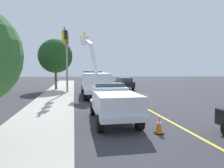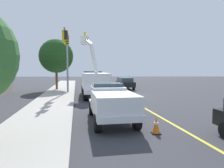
# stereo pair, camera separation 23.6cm
# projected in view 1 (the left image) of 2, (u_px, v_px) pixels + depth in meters

# --- Properties ---
(ground) EXTENTS (120.00, 120.00, 0.00)m
(ground) POSITION_uv_depth(u_px,v_px,m) (123.00, 96.00, 22.80)
(ground) COLOR #38383D
(sidewalk_far_side) EXTENTS (59.92, 11.91, 0.12)m
(sidewalk_far_side) POSITION_uv_depth(u_px,v_px,m) (56.00, 97.00, 21.52)
(sidewalk_far_side) COLOR #B2ADA3
(sidewalk_far_side) RESTS_ON ground
(lane_centre_stripe) EXTENTS (49.54, 7.11, 0.01)m
(lane_centre_stripe) POSITION_uv_depth(u_px,v_px,m) (123.00, 96.00, 22.80)
(lane_centre_stripe) COLOR yellow
(lane_centre_stripe) RESTS_ON ground
(utility_bucket_truck) EXTENTS (8.47, 3.62, 7.01)m
(utility_bucket_truck) POSITION_uv_depth(u_px,v_px,m) (94.00, 81.00, 22.17)
(utility_bucket_truck) COLOR white
(utility_bucket_truck) RESTS_ON ground
(service_pickup_truck) EXTENTS (5.84, 2.86, 2.06)m
(service_pickup_truck) POSITION_uv_depth(u_px,v_px,m) (113.00, 102.00, 11.51)
(service_pickup_truck) COLOR silver
(service_pickup_truck) RESTS_ON ground
(passing_minivan) EXTENTS (5.02, 2.55, 1.69)m
(passing_minivan) POSITION_uv_depth(u_px,v_px,m) (124.00, 82.00, 30.46)
(passing_minivan) COLOR black
(passing_minivan) RESTS_ON ground
(traffic_cone_leading) EXTENTS (0.40, 0.40, 0.79)m
(traffic_cone_leading) POSITION_uv_depth(u_px,v_px,m) (159.00, 125.00, 9.37)
(traffic_cone_leading) COLOR black
(traffic_cone_leading) RESTS_ON ground
(traffic_cone_mid_front) EXTENTS (0.40, 0.40, 0.88)m
(traffic_cone_mid_front) POSITION_uv_depth(u_px,v_px,m) (133.00, 103.00, 15.10)
(traffic_cone_mid_front) COLOR black
(traffic_cone_mid_front) RESTS_ON ground
(traffic_cone_mid_rear) EXTENTS (0.40, 0.40, 0.76)m
(traffic_cone_mid_rear) POSITION_uv_depth(u_px,v_px,m) (118.00, 95.00, 20.20)
(traffic_cone_mid_rear) COLOR black
(traffic_cone_mid_rear) RESTS_ON ground
(traffic_cone_trailing) EXTENTS (0.40, 0.40, 0.70)m
(traffic_cone_trailing) POSITION_uv_depth(u_px,v_px,m) (105.00, 89.00, 26.71)
(traffic_cone_trailing) COLOR black
(traffic_cone_trailing) RESTS_ON ground
(traffic_signal_mast) EXTENTS (5.95, 1.10, 7.55)m
(traffic_signal_mast) POSITION_uv_depth(u_px,v_px,m) (66.00, 48.00, 23.22)
(traffic_signal_mast) COLOR gray
(traffic_signal_mast) RESTS_ON ground
(street_tree_right) EXTENTS (4.70, 4.70, 7.10)m
(street_tree_right) POSITION_uv_depth(u_px,v_px,m) (55.00, 56.00, 28.78)
(street_tree_right) COLOR brown
(street_tree_right) RESTS_ON ground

